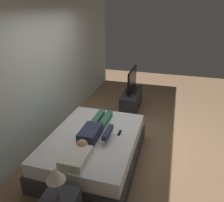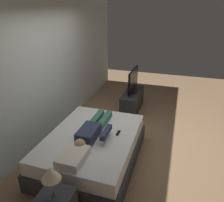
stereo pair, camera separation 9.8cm
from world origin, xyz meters
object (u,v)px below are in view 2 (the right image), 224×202
Objects in this scene: tv at (133,81)px; lamp at (51,174)px; remote at (118,133)px; tv_stand at (132,101)px; pillow at (73,157)px; person at (93,130)px; bed at (92,148)px.

lamp is at bearing 177.79° from tv.
remote is at bearing -174.19° from tv.
tv_stand is (2.05, 0.21, -0.30)m from remote.
pillow is at bearing 176.07° from tv.
pillow is at bearing 179.76° from person.
bed is at bearing 174.88° from tv.
lamp is at bearing 177.79° from tv_stand.
bed is at bearing 2.82° from lamp.
lamp reaches higher than tv_stand.
pillow reaches higher than bed.
bed is at bearing 174.88° from tv_stand.
tv_stand is 3.57m from lamp.
remote reaches higher than bed.
tv_stand is 0.53m from tv.
tv_stand is (2.20, -0.20, -0.37)m from person.
lamp is (-1.32, -0.06, 0.23)m from person.
lamp is (-1.47, 0.34, 0.30)m from remote.
remote is (0.85, -0.41, -0.05)m from pillow.
pillow is 0.55× the size of tv.
tv_stand is 1.25× the size of tv.
tv is (2.23, -0.20, 0.52)m from bed.
bed is 1.58× the size of person.
tv_stand is at bearing -2.21° from lamp.
bed is 2.24m from tv_stand.
tv_stand is at bearing -3.93° from pillow.
tv_stand is at bearing 7.13° from tv.
tv reaches higher than lamp.
pillow is 0.95m from remote.
tv is (2.20, -0.20, 0.16)m from person.
lamp is (-1.29, -0.06, 0.59)m from bed.
person is at bearing 2.63° from lamp.
tv is 2.10× the size of lamp.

